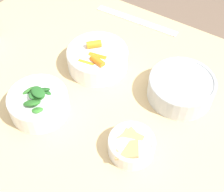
% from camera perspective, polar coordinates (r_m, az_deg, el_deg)
% --- Properties ---
extents(dining_table, '(1.20, 0.97, 0.74)m').
position_cam_1_polar(dining_table, '(0.92, -2.43, -7.24)').
color(dining_table, tan).
rests_on(dining_table, ground_plane).
extents(bowl_carrots, '(0.18, 0.18, 0.08)m').
position_cam_1_polar(bowl_carrots, '(0.93, -2.70, 6.99)').
color(bowl_carrots, white).
rests_on(bowl_carrots, dining_table).
extents(bowl_greens, '(0.16, 0.16, 0.09)m').
position_cam_1_polar(bowl_greens, '(0.84, -13.31, -1.11)').
color(bowl_greens, white).
rests_on(bowl_greens, dining_table).
extents(bowl_beans_hotdog, '(0.18, 0.18, 0.07)m').
position_cam_1_polar(bowl_beans_hotdog, '(0.87, 12.50, 1.44)').
color(bowl_beans_hotdog, silver).
rests_on(bowl_beans_hotdog, dining_table).
extents(bowl_cookies, '(0.11, 0.12, 0.05)m').
position_cam_1_polar(bowl_cookies, '(0.75, 3.52, -8.89)').
color(bowl_cookies, white).
rests_on(bowl_cookies, dining_table).
extents(ruler, '(0.31, 0.04, 0.00)m').
position_cam_1_polar(ruler, '(1.13, 4.43, 13.63)').
color(ruler, '#EFB7C6').
rests_on(ruler, dining_table).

